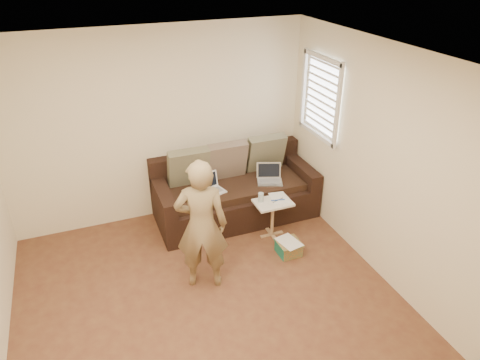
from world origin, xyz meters
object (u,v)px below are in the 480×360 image
Objects in this scene: striped_box at (289,248)px; sofa at (236,189)px; person at (202,225)px; laptop_silver at (270,183)px; laptop_white at (212,193)px; drinking_glass at (261,197)px; side_table at (272,219)px.

sofa is at bearing 105.87° from striped_box.
person is (-0.84, -1.17, 0.35)m from sofa.
striped_box is at bearing -78.62° from laptop_silver.
person is (-1.29, -1.02, 0.26)m from laptop_silver.
drinking_glass is at bearing -56.60° from laptop_white.
striped_box is (0.03, -0.43, -0.17)m from side_table.
drinking_glass reaches higher than side_table.
laptop_silver is at bearing -18.76° from sofa.
sofa is 6.67× the size of laptop_white.
side_table is at bearing 93.52° from striped_box.
laptop_silver is 1.01m from striped_box.
laptop_silver is at bearing -18.07° from laptop_white.
drinking_glass is at bearing 154.99° from side_table.
striped_box is (0.68, -0.94, -0.43)m from laptop_white.
laptop_silver is at bearing 51.95° from drinking_glass.
sofa reaches higher than drinking_glass.
laptop_white is at bearing 139.44° from drinking_glass.
striped_box is at bearing -86.48° from side_table.
drinking_glass is (0.97, 0.61, -0.20)m from person.
laptop_white is at bearing 125.93° from striped_box.
laptop_white is 2.75× the size of drinking_glass.
laptop_silver is 0.22× the size of person.
sofa is 1.48m from person.
striped_box is at bearing -74.13° from sofa.
laptop_silver is at bearing -122.59° from person.
person reaches higher than side_table.
striped_box is (0.30, -1.06, -0.34)m from sofa.
laptop_white is 0.21× the size of person.
sofa is at bearing -106.52° from person.
laptop_white is at bearing -161.39° from laptop_silver.
person is at bearing -153.83° from side_table.
person is at bearing -120.98° from laptop_silver.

